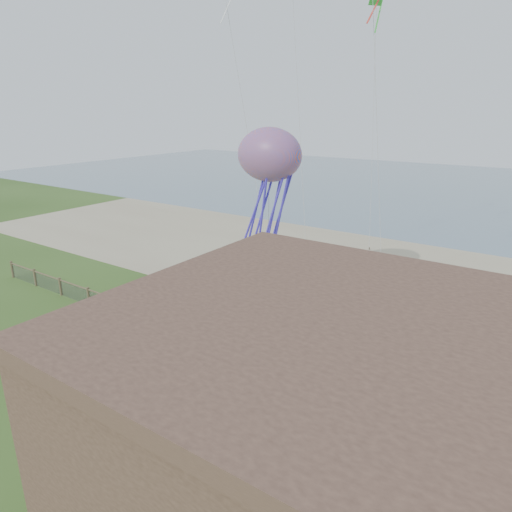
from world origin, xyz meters
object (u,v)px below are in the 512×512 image
object	(u,v)px
motel	(414,493)
picnic_table	(224,371)
octopus_kite	(269,189)
chainlink_fence	(196,336)

from	to	relation	value
motel	picnic_table	size ratio (longest dim) A/B	8.98
motel	octopus_kite	xyz separation A→B (m)	(-13.22, 14.21, 3.75)
chainlink_fence	picnic_table	world-z (taller)	chainlink_fence
picnic_table	octopus_kite	bearing A→B (deg)	94.71
chainlink_fence	picnic_table	bearing A→B (deg)	-26.71
motel	octopus_kite	bearing A→B (deg)	132.95
chainlink_fence	motel	distance (m)	15.06
picnic_table	motel	bearing A→B (deg)	-44.69
picnic_table	octopus_kite	distance (m)	11.62
picnic_table	octopus_kite	xyz separation A→B (m)	(-3.29, 8.75, 6.90)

